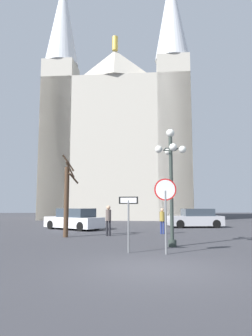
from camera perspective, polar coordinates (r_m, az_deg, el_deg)
The scene contains 10 objects.
ground_plane at distance 9.04m, azimuth 5.62°, elevation -18.42°, with size 120.00×120.00×0.00m, color #38383D.
cathedral at distance 41.21m, azimuth -1.35°, elevation 5.09°, with size 19.76×15.68×32.75m.
stop_sign at distance 11.45m, azimuth 7.44°, elevation -6.05°, with size 0.83×0.10×2.78m.
one_way_arrow_sign at distance 11.68m, azimuth 0.47°, elevation -8.88°, with size 0.73×0.19×2.11m.
street_lamp at distance 13.60m, azimuth 8.48°, elevation -0.62°, with size 1.41×1.41×5.21m.
bare_tree at distance 17.56m, azimuth -11.10°, elevation -5.73°, with size 0.90×0.89×4.62m.
parked_car_near_white at distance 22.90m, azimuth -9.73°, elevation -9.56°, with size 4.67×4.27×1.53m.
parked_car_far_silver at distance 25.32m, azimuth 13.01°, elevation -9.26°, with size 4.24×1.94×1.49m.
pedestrian_walking at distance 18.01m, azimuth -3.34°, elevation -9.27°, with size 0.32×0.32×1.76m.
pedestrian_standing at distance 19.25m, azimuth 6.85°, elevation -9.43°, with size 0.32×0.32×1.58m.
Camera 1 is at (-1.28, -8.77, 1.81)m, focal length 32.34 mm.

